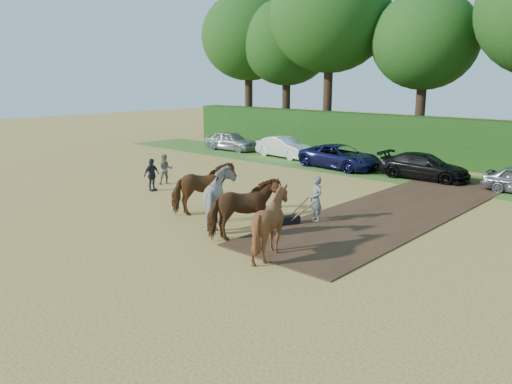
% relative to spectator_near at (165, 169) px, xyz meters
% --- Properties ---
extents(ground, '(120.00, 120.00, 0.00)m').
position_rel_spectator_near_xyz_m(ground, '(9.85, -3.38, -0.79)').
color(ground, gold).
rests_on(ground, ground).
extents(earth_strip, '(4.50, 17.00, 0.05)m').
position_rel_spectator_near_xyz_m(earth_strip, '(11.35, 3.62, -0.77)').
color(earth_strip, '#472D1C').
rests_on(earth_strip, ground).
extents(grass_verge, '(50.00, 5.00, 0.03)m').
position_rel_spectator_near_xyz_m(grass_verge, '(9.85, 10.62, -0.78)').
color(grass_verge, '#38601E').
rests_on(grass_verge, ground).
extents(hedgerow, '(46.00, 1.60, 3.00)m').
position_rel_spectator_near_xyz_m(hedgerow, '(9.85, 15.12, 0.71)').
color(hedgerow, '#14380F').
rests_on(hedgerow, ground).
extents(spectator_near, '(0.91, 0.97, 1.58)m').
position_rel_spectator_near_xyz_m(spectator_near, '(0.00, 0.00, 0.00)').
color(spectator_near, tan).
rests_on(spectator_near, ground).
extents(spectator_far, '(0.50, 0.98, 1.60)m').
position_rel_spectator_near_xyz_m(spectator_far, '(0.74, -1.39, 0.01)').
color(spectator_far, '#22222D').
rests_on(spectator_far, ground).
extents(plough_team, '(7.39, 5.58, 2.13)m').
position_rel_spectator_near_xyz_m(plough_team, '(8.46, -3.39, 0.27)').
color(plough_team, brown).
rests_on(plough_team, ground).
extents(parked_cars, '(40.85, 3.45, 1.47)m').
position_rel_spectator_near_xyz_m(parked_cars, '(11.65, 10.37, -0.08)').
color(parked_cars, '#A3A4A9').
rests_on(parked_cars, ground).
extents(treeline, '(48.70, 10.60, 14.21)m').
position_rel_spectator_near_xyz_m(treeline, '(8.16, 18.31, 8.18)').
color(treeline, '#382616').
rests_on(treeline, ground).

